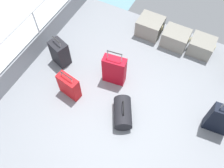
{
  "coord_description": "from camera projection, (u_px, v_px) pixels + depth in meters",
  "views": [
    {
      "loc": [
        0.77,
        -1.72,
        4.1
      ],
      "look_at": [
        -0.34,
        0.4,
        0.25
      ],
      "focal_mm": 38.74,
      "sensor_mm": 36.0,
      "label": 1
    }
  ],
  "objects": [
    {
      "name": "ground_plane",
      "position": [
        118.0,
        115.0,
        4.5
      ],
      "size": [
        4.4,
        5.2,
        0.06
      ],
      "primitive_type": "cube",
      "color": "gray"
    },
    {
      "name": "suitcase_2",
      "position": [
        220.0,
        119.0,
        4.05
      ],
      "size": [
        0.43,
        0.22,
        0.87
      ],
      "color": "black",
      "rests_on": "ground_plane"
    },
    {
      "name": "duffel_bag",
      "position": [
        123.0,
        112.0,
        4.32
      ],
      "size": [
        0.55,
        0.65,
        0.46
      ],
      "color": "black",
      "rests_on": "ground_plane"
    },
    {
      "name": "suitcase_3",
      "position": [
        114.0,
        70.0,
        4.6
      ],
      "size": [
        0.46,
        0.26,
        0.86
      ],
      "color": "#B70C1E",
      "rests_on": "ground_plane"
    },
    {
      "name": "gunwale_port",
      "position": [
        21.0,
        63.0,
        4.81
      ],
      "size": [
        0.06,
        5.2,
        0.45
      ],
      "primitive_type": "cube",
      "color": "gray",
      "rests_on": "ground_plane"
    },
    {
      "name": "cargo_crate_2",
      "position": [
        201.0,
        46.0,
        5.12
      ],
      "size": [
        0.53,
        0.45,
        0.35
      ],
      "color": "gray",
      "rests_on": "ground_plane"
    },
    {
      "name": "cargo_crate_0",
      "position": [
        150.0,
        26.0,
        5.39
      ],
      "size": [
        0.57,
        0.48,
        0.4
      ],
      "color": "gray",
      "rests_on": "ground_plane"
    },
    {
      "name": "suitcase_1",
      "position": [
        60.0,
        53.0,
        4.89
      ],
      "size": [
        0.41,
        0.36,
        0.68
      ],
      "color": "black",
      "rests_on": "ground_plane"
    },
    {
      "name": "cargo_crate_1",
      "position": [
        176.0,
        38.0,
        5.22
      ],
      "size": [
        0.58,
        0.45,
        0.37
      ],
      "color": "gray",
      "rests_on": "ground_plane"
    },
    {
      "name": "railing_port",
      "position": [
        12.0,
        45.0,
        4.34
      ],
      "size": [
        0.04,
        4.2,
        1.02
      ],
      "color": "silver",
      "rests_on": "ground_plane"
    },
    {
      "name": "suitcase_0",
      "position": [
        69.0,
        86.0,
        4.49
      ],
      "size": [
        0.45,
        0.25,
        0.63
      ],
      "color": "red",
      "rests_on": "ground_plane"
    }
  ]
}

